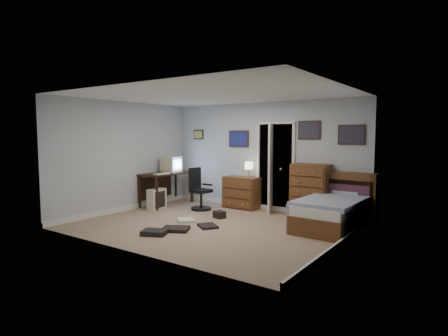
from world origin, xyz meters
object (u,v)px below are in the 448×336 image
at_px(tall_dresser, 311,191).
at_px(office_chair, 199,194).
at_px(low_dresser, 241,193).
at_px(bed, 333,212).
at_px(computer_desk, 164,180).

bearing_deg(tall_dresser, office_chair, -164.54).
distance_m(low_dresser, tall_dresser, 1.75).
bearing_deg(bed, low_dresser, 168.37).
bearing_deg(computer_desk, bed, -0.27).
relative_size(low_dresser, bed, 0.43).
distance_m(office_chair, bed, 3.15).
height_order(computer_desk, office_chair, office_chair).
distance_m(office_chair, low_dresser, 1.01).
bearing_deg(tall_dresser, computer_desk, -169.17).
height_order(low_dresser, tall_dresser, tall_dresser).
bearing_deg(low_dresser, computer_desk, -159.82).
xyz_separation_m(computer_desk, tall_dresser, (3.60, 0.68, -0.05)).
xyz_separation_m(office_chair, low_dresser, (0.72, 0.70, -0.00)).
distance_m(computer_desk, office_chair, 1.17).
relative_size(office_chair, tall_dresser, 0.86).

